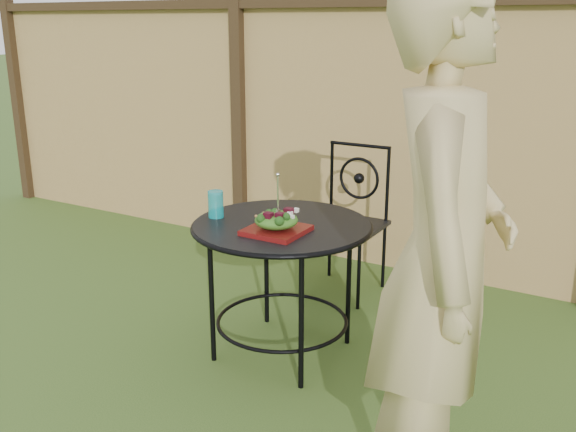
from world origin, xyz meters
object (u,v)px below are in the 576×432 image
object	(u,v)px
patio_table	(282,249)
diner	(442,260)
patio_chair	(348,216)
salad_plate	(276,230)

from	to	relation	value
patio_table	diner	world-z (taller)	diner
patio_chair	diner	bearing A→B (deg)	-56.03
diner	salad_plate	world-z (taller)	diner
patio_table	diner	size ratio (longest dim) A/B	0.49
patio_table	salad_plate	size ratio (longest dim) A/B	3.42
patio_chair	salad_plate	size ratio (longest dim) A/B	3.52
patio_table	patio_chair	xyz separation A→B (m)	(-0.07, 0.95, -0.08)
patio_chair	diner	size ratio (longest dim) A/B	0.50
patio_chair	patio_table	bearing A→B (deg)	-85.80
diner	salad_plate	size ratio (longest dim) A/B	7.00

